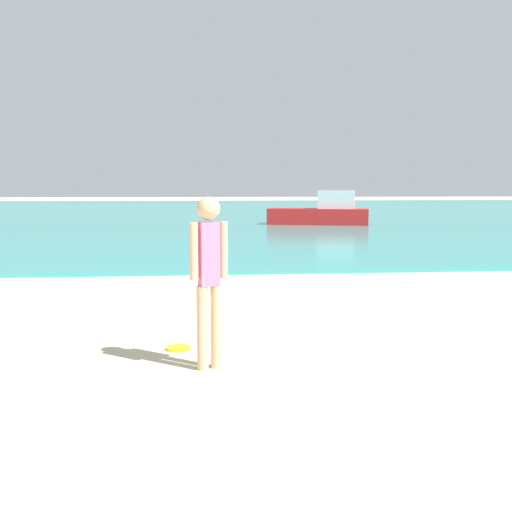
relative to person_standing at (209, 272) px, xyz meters
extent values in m
cube|color=teal|center=(1.03, 36.03, -0.88)|extent=(160.00, 60.00, 0.06)
cylinder|color=#DDAD84|center=(0.07, 0.02, -0.52)|extent=(0.10, 0.10, 0.79)
cylinder|color=#DDAD84|center=(-0.07, -0.02, -0.52)|extent=(0.10, 0.10, 0.79)
cube|color=pink|center=(0.00, 0.00, 0.17)|extent=(0.21, 0.17, 0.59)
sphere|color=#DDAD84|center=(0.00, 0.00, 0.59)|extent=(0.21, 0.21, 0.21)
cylinder|color=#DDAD84|center=(0.14, 0.05, 0.20)|extent=(0.08, 0.08, 0.52)
cylinder|color=#DDAD84|center=(-0.14, -0.05, 0.20)|extent=(0.08, 0.08, 0.52)
cylinder|color=yellow|center=(-0.31, 0.71, -0.90)|extent=(0.26, 0.26, 0.03)
cube|color=red|center=(5.08, 20.46, -0.51)|extent=(4.51, 2.47, 0.69)
cube|color=silver|center=(5.83, 20.25, 0.22)|extent=(1.75, 1.34, 0.77)
camera|label=1|loc=(-0.09, -5.55, 0.78)|focal=42.71mm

